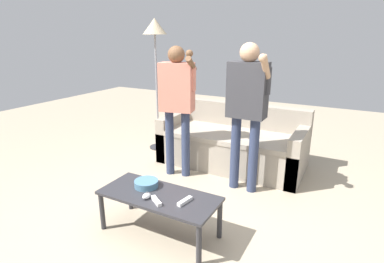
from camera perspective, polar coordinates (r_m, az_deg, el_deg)
ground_plane at (r=2.96m, az=-1.94°, el=-17.41°), size 12.00×12.00×0.00m
couch at (r=4.21m, az=7.57°, el=-2.26°), size 1.89×0.87×0.79m
coffee_table at (r=2.73m, az=-6.15°, el=-12.44°), size 1.05×0.46×0.38m
snack_bowl at (r=2.84m, az=-8.48°, el=-9.54°), size 0.22×0.22×0.06m
game_remote_nunchuk at (r=2.65m, az=-8.45°, el=-11.74°), size 0.06×0.09×0.05m
floor_lamp at (r=4.58m, az=-6.89°, el=17.07°), size 0.34×0.34×1.93m
player_left at (r=3.65m, az=-2.82°, el=6.42°), size 0.49×0.30×1.58m
player_right at (r=3.31m, az=10.17°, el=5.51°), size 0.48×0.36×1.63m
game_remote_wand_near at (r=2.57m, az=-1.34°, el=-12.81°), size 0.06×0.16×0.03m
game_remote_wand_far at (r=2.59m, az=-6.64°, el=-12.69°), size 0.15×0.12×0.03m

